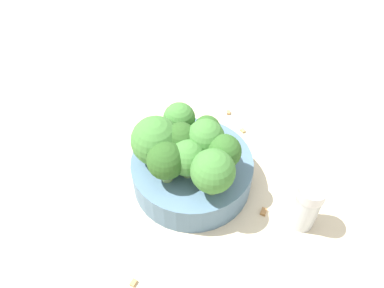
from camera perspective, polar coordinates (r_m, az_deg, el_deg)
The scene contains 16 objects.
ground_plane at distance 0.49m, azimuth -0.00°, elevation -5.70°, with size 3.00×3.00×0.00m, color beige.
bowl at distance 0.48m, azimuth -0.00°, elevation -4.20°, with size 0.15×0.15×0.04m, color slate.
broccoli_floret_0 at distance 0.42m, azimuth -0.63°, elevation -2.17°, with size 0.04×0.04×0.05m.
broccoli_floret_1 at distance 0.44m, azimuth -1.71°, elevation 0.57°, with size 0.04×0.04×0.05m.
broccoli_floret_2 at distance 0.42m, azimuth -4.18°, elevation -2.49°, with size 0.04×0.04×0.05m.
broccoli_floret_3 at distance 0.46m, azimuth -1.94°, elevation 3.78°, with size 0.04×0.04×0.05m.
broccoli_floret_4 at distance 0.41m, azimuth 3.20°, elevation -4.22°, with size 0.05×0.05×0.06m.
broccoli_floret_5 at distance 0.43m, azimuth 2.07°, elevation 0.74°, with size 0.04×0.04×0.06m.
broccoli_floret_6 at distance 0.44m, azimuth -5.53°, elevation 0.45°, with size 0.06×0.06×0.06m.
broccoli_floret_7 at distance 0.46m, azimuth 2.29°, elevation 2.19°, with size 0.03×0.03×0.04m.
broccoli_floret_8 at distance 0.42m, azimuth 4.87°, elevation -1.26°, with size 0.04×0.04×0.06m.
pepper_shaker at distance 0.45m, azimuth 17.06°, elevation -8.97°, with size 0.03×0.03×0.07m.
almond_crumb_1 at distance 0.43m, azimuth -8.94°, elevation -20.08°, with size 0.01×0.01×0.01m, color #AD7F4C.
almond_crumb_2 at distance 0.47m, azimuth 10.90°, elevation -9.94°, with size 0.01×0.01×0.01m, color olive.
almond_crumb_3 at distance 0.58m, azimuth 5.61°, elevation 4.91°, with size 0.01×0.01×0.01m, color #AD7F4C.
almond_crumb_4 at distance 0.55m, azimuth 7.77°, elevation 2.16°, with size 0.01×0.00×0.01m, color tan.
Camera 1 is at (-0.22, 0.20, 0.40)m, focal length 35.00 mm.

